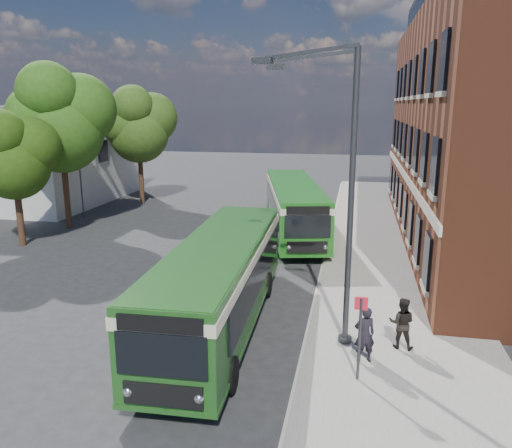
# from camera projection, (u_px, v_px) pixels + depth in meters

# --- Properties ---
(ground) EXTENTS (120.00, 120.00, 0.00)m
(ground) POSITION_uv_depth(u_px,v_px,m) (205.00, 308.00, 18.68)
(ground) COLOR #27272A
(ground) RESTS_ON ground
(pavement) EXTENTS (6.00, 48.00, 0.15)m
(pavement) POSITION_uv_depth(u_px,v_px,m) (387.00, 255.00, 24.94)
(pavement) COLOR gray
(pavement) RESTS_ON ground
(kerb_line) EXTENTS (0.12, 48.00, 0.01)m
(kerb_line) POSITION_uv_depth(u_px,v_px,m) (325.00, 253.00, 25.54)
(kerb_line) COLOR beige
(kerb_line) RESTS_ON ground
(white_building) EXTENTS (9.40, 13.40, 7.30)m
(white_building) POSITION_uv_depth(u_px,v_px,m) (49.00, 154.00, 38.44)
(white_building) COLOR beige
(white_building) RESTS_ON ground
(flagpole) EXTENTS (0.95, 0.10, 9.00)m
(flagpole) POSITION_uv_depth(u_px,v_px,m) (78.00, 144.00, 32.31)
(flagpole) COLOR #35373A
(flagpole) RESTS_ON ground
(street_lamp) EXTENTS (2.96, 2.38, 9.00)m
(street_lamp) POSITION_uv_depth(u_px,v_px,m) (339.00, 196.00, 14.72)
(street_lamp) COLOR #35373A
(street_lamp) RESTS_ON ground
(bus_stop_sign) EXTENTS (0.35, 0.08, 2.52)m
(bus_stop_sign) POSITION_uv_depth(u_px,v_px,m) (360.00, 333.00, 13.24)
(bus_stop_sign) COLOR #35373A
(bus_stop_sign) RESTS_ON ground
(bus_front) EXTENTS (3.00, 11.75, 3.02)m
(bus_front) POSITION_uv_depth(u_px,v_px,m) (220.00, 276.00, 16.72)
(bus_front) COLOR #1F511B
(bus_front) RESTS_ON ground
(bus_rear) EXTENTS (5.23, 12.48, 3.02)m
(bus_rear) POSITION_uv_depth(u_px,v_px,m) (294.00, 203.00, 28.89)
(bus_rear) COLOR #1D651B
(bus_rear) RESTS_ON ground
(pedestrian_a) EXTENTS (0.72, 0.58, 1.69)m
(pedestrian_a) POSITION_uv_depth(u_px,v_px,m) (365.00, 334.00, 14.31)
(pedestrian_a) COLOR black
(pedestrian_a) RESTS_ON pavement
(pedestrian_b) EXTENTS (0.86, 0.72, 1.61)m
(pedestrian_b) POSITION_uv_depth(u_px,v_px,m) (402.00, 323.00, 15.15)
(pedestrian_b) COLOR black
(pedestrian_b) RESTS_ON pavement
(tree_left) EXTENTS (4.28, 4.07, 7.22)m
(tree_left) POSITION_uv_depth(u_px,v_px,m) (13.00, 154.00, 25.78)
(tree_left) COLOR #372114
(tree_left) RESTS_ON ground
(tree_mid) EXTENTS (5.80, 5.52, 9.80)m
(tree_mid) POSITION_uv_depth(u_px,v_px,m) (60.00, 118.00, 29.12)
(tree_mid) COLOR #372114
(tree_mid) RESTS_ON ground
(tree_right) EXTENTS (5.22, 4.97, 8.82)m
(tree_right) POSITION_uv_depth(u_px,v_px,m) (139.00, 124.00, 37.24)
(tree_right) COLOR #372114
(tree_right) RESTS_ON ground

